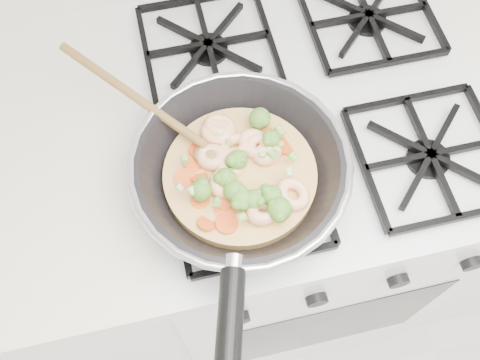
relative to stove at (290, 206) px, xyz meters
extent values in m
cube|color=white|center=(0.00, 0.00, -0.01)|extent=(0.60, 0.60, 0.90)
cube|color=black|center=(0.00, -0.30, -0.01)|extent=(0.48, 0.00, 0.40)
cube|color=black|center=(0.00, 0.00, 0.45)|extent=(0.56, 0.56, 0.02)
torus|color=silver|center=(-0.16, -0.13, 0.52)|extent=(0.33, 0.33, 0.01)
cylinder|color=black|center=(-0.22, -0.36, 0.52)|extent=(0.08, 0.17, 0.03)
cylinder|color=#E3B263|center=(-0.16, -0.13, 0.49)|extent=(0.23, 0.23, 0.02)
ellipsoid|color=brown|center=(-0.19, -0.09, 0.51)|extent=(0.07, 0.07, 0.02)
cylinder|color=brown|center=(-0.29, 0.02, 0.53)|extent=(0.20, 0.22, 0.05)
torus|color=#FFC896|center=(-0.18, -0.15, 0.51)|extent=(0.07, 0.07, 0.03)
torus|color=#FFC896|center=(-0.19, -0.10, 0.51)|extent=(0.07, 0.07, 0.02)
torus|color=#FFC896|center=(-0.11, -0.11, 0.51)|extent=(0.06, 0.06, 0.03)
torus|color=#FFC896|center=(-0.18, -0.06, 0.51)|extent=(0.08, 0.08, 0.02)
torus|color=#FFC896|center=(-0.16, -0.09, 0.51)|extent=(0.08, 0.08, 0.03)
torus|color=#FFC896|center=(-0.12, -0.10, 0.51)|extent=(0.06, 0.06, 0.03)
torus|color=#FFC896|center=(-0.17, -0.12, 0.51)|extent=(0.08, 0.07, 0.03)
torus|color=#FFC896|center=(-0.17, -0.05, 0.51)|extent=(0.08, 0.08, 0.03)
torus|color=#FFC896|center=(-0.14, -0.20, 0.51)|extent=(0.07, 0.07, 0.03)
torus|color=#FFC896|center=(-0.09, -0.19, 0.51)|extent=(0.07, 0.07, 0.02)
torus|color=#FFC896|center=(-0.13, -0.09, 0.51)|extent=(0.07, 0.07, 0.02)
ellipsoid|color=#5A912F|center=(-0.16, -0.12, 0.52)|extent=(0.04, 0.04, 0.03)
ellipsoid|color=#5A912F|center=(-0.10, -0.10, 0.52)|extent=(0.04, 0.04, 0.03)
ellipsoid|color=#5A912F|center=(-0.12, -0.19, 0.52)|extent=(0.04, 0.04, 0.03)
ellipsoid|color=#5A912F|center=(-0.17, -0.18, 0.52)|extent=(0.04, 0.04, 0.03)
ellipsoid|color=#5A912F|center=(-0.17, -0.17, 0.52)|extent=(0.04, 0.04, 0.03)
ellipsoid|color=#5A912F|center=(-0.15, -0.19, 0.52)|extent=(0.04, 0.04, 0.03)
ellipsoid|color=#5A912F|center=(-0.18, -0.14, 0.52)|extent=(0.04, 0.04, 0.03)
ellipsoid|color=#5A912F|center=(-0.11, -0.06, 0.52)|extent=(0.04, 0.04, 0.03)
ellipsoid|color=#5A912F|center=(-0.12, -0.21, 0.52)|extent=(0.05, 0.05, 0.04)
ellipsoid|color=#5A912F|center=(-0.22, -0.16, 0.52)|extent=(0.04, 0.04, 0.03)
cylinder|color=#E85A1D|center=(-0.22, -0.12, 0.50)|extent=(0.04, 0.04, 0.01)
cylinder|color=#E85A1D|center=(-0.08, -0.10, 0.50)|extent=(0.03, 0.03, 0.01)
cylinder|color=#E85A1D|center=(-0.19, -0.21, 0.50)|extent=(0.05, 0.05, 0.01)
cylinder|color=#E85A1D|center=(-0.21, -0.08, 0.50)|extent=(0.04, 0.04, 0.01)
cylinder|color=#E85A1D|center=(-0.19, -0.18, 0.50)|extent=(0.04, 0.04, 0.01)
cylinder|color=#E85A1D|center=(-0.22, -0.16, 0.50)|extent=(0.03, 0.03, 0.01)
cylinder|color=#E85A1D|center=(-0.19, -0.17, 0.50)|extent=(0.03, 0.03, 0.01)
cylinder|color=#E85A1D|center=(-0.10, -0.08, 0.50)|extent=(0.04, 0.04, 0.01)
cylinder|color=#E85A1D|center=(-0.21, -0.08, 0.50)|extent=(0.04, 0.04, 0.01)
cylinder|color=#E85A1D|center=(-0.24, -0.12, 0.50)|extent=(0.04, 0.04, 0.00)
cylinder|color=#E85A1D|center=(-0.22, -0.20, 0.50)|extent=(0.03, 0.03, 0.01)
cylinder|color=#E85A1D|center=(-0.22, -0.10, 0.50)|extent=(0.04, 0.04, 0.01)
cylinder|color=#B5CC90|center=(-0.09, -0.16, 0.52)|extent=(0.01, 0.01, 0.01)
cylinder|color=#7CB247|center=(-0.16, -0.09, 0.52)|extent=(0.01, 0.01, 0.01)
cylinder|color=#B5CC90|center=(-0.23, -0.16, 0.52)|extent=(0.01, 0.01, 0.01)
cylinder|color=#7CB247|center=(-0.18, -0.07, 0.51)|extent=(0.01, 0.01, 0.01)
cylinder|color=#7CB247|center=(-0.12, -0.12, 0.52)|extent=(0.01, 0.01, 0.01)
cylinder|color=#B5CC90|center=(-0.18, -0.16, 0.51)|extent=(0.01, 0.01, 0.01)
cylinder|color=#7CB247|center=(-0.10, -0.13, 0.52)|extent=(0.01, 0.01, 0.01)
cylinder|color=#B5CC90|center=(-0.17, -0.18, 0.52)|extent=(0.01, 0.01, 0.01)
cylinder|color=#7CB247|center=(-0.20, -0.18, 0.52)|extent=(0.01, 0.01, 0.01)
cylinder|color=#7CB247|center=(-0.08, -0.09, 0.52)|extent=(0.01, 0.01, 0.01)
cylinder|color=#7CB247|center=(-0.17, -0.21, 0.52)|extent=(0.01, 0.01, 0.01)
cylinder|color=#7CB247|center=(-0.23, -0.10, 0.52)|extent=(0.01, 0.01, 0.01)
cylinder|color=#7CB247|center=(-0.08, -0.13, 0.52)|extent=(0.01, 0.01, 0.01)
cylinder|color=#7CB247|center=(-0.11, -0.12, 0.52)|extent=(0.01, 0.01, 0.01)
cylinder|color=#B5CC90|center=(-0.18, -0.05, 0.51)|extent=(0.01, 0.01, 0.01)
cylinder|color=#7CB247|center=(-0.10, -0.18, 0.51)|extent=(0.01, 0.01, 0.01)
cylinder|color=#B5CC90|center=(-0.25, -0.15, 0.52)|extent=(0.01, 0.01, 0.01)
cylinder|color=#7CB247|center=(-0.09, -0.08, 0.52)|extent=(0.01, 0.01, 0.01)
cylinder|color=#7CB247|center=(-0.09, -0.11, 0.51)|extent=(0.01, 0.01, 0.01)
cylinder|color=#7CB247|center=(-0.16, -0.19, 0.52)|extent=(0.01, 0.01, 0.01)
camera|label=1|loc=(-0.24, -0.49, 1.21)|focal=40.34mm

